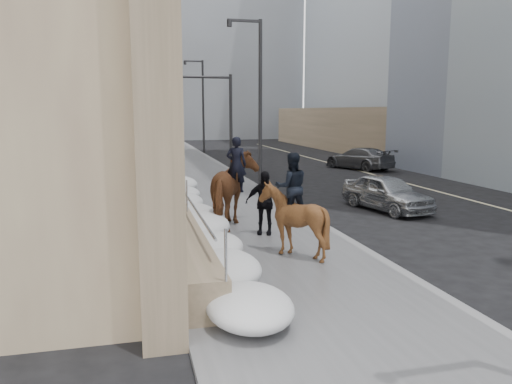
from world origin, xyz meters
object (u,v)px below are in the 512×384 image
(car_silver, at_px, (387,193))
(pedestrian, at_px, (264,203))
(mounted_horse_right, at_px, (293,214))
(car_grey, at_px, (359,158))
(mounted_horse_left, at_px, (234,189))

(car_silver, bearing_deg, pedestrian, -164.38)
(mounted_horse_right, bearing_deg, car_silver, -131.97)
(car_grey, bearing_deg, car_silver, 46.01)
(mounted_horse_left, bearing_deg, pedestrian, 143.17)
(mounted_horse_right, distance_m, pedestrian, 2.30)
(mounted_horse_left, bearing_deg, car_silver, -142.67)
(mounted_horse_right, bearing_deg, pedestrian, -82.66)
(mounted_horse_left, relative_size, pedestrian, 1.61)
(pedestrian, distance_m, car_grey, 18.70)
(mounted_horse_right, distance_m, car_silver, 7.51)
(car_silver, xyz_separation_m, car_grey, (4.90, 12.62, 0.02))
(mounted_horse_right, distance_m, car_grey, 20.58)
(car_silver, bearing_deg, mounted_horse_right, -148.21)
(pedestrian, distance_m, car_silver, 6.25)
(car_silver, distance_m, car_grey, 13.54)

